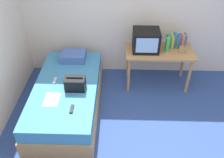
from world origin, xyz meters
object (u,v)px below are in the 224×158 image
(picture_frame, at_px, (182,50))
(handbag, at_px, (75,84))
(bed, at_px, (67,96))
(tv, at_px, (146,40))
(water_bottle, at_px, (167,45))
(pillow, at_px, (73,56))
(desk, at_px, (159,54))
(magazine, at_px, (52,100))
(book_row, at_px, (176,41))
(remote_silver, at_px, (55,80))
(remote_dark, at_px, (72,109))

(picture_frame, relative_size, handbag, 0.45)
(bed, distance_m, handbag, 0.40)
(tv, bearing_deg, water_bottle, -8.34)
(pillow, relative_size, handbag, 1.42)
(handbag, bearing_deg, water_bottle, 27.23)
(handbag, bearing_deg, desk, 30.75)
(water_bottle, distance_m, magazine, 2.06)
(bed, bearing_deg, pillow, 88.70)
(tv, bearing_deg, book_row, 13.62)
(tv, xyz_separation_m, magazine, (-1.40, -1.06, -0.41))
(tv, xyz_separation_m, water_bottle, (0.35, -0.05, -0.05))
(water_bottle, bearing_deg, remote_silver, -162.55)
(remote_silver, bearing_deg, water_bottle, 17.45)
(picture_frame, bearing_deg, water_bottle, 169.24)
(desk, height_order, water_bottle, water_bottle)
(book_row, height_order, pillow, book_row)
(tv, xyz_separation_m, handbag, (-1.10, -0.80, -0.31))
(tv, distance_m, handbag, 1.39)
(magazine, bearing_deg, remote_silver, 96.36)
(handbag, distance_m, magazine, 0.41)
(bed, bearing_deg, remote_silver, 156.27)
(water_bottle, xyz_separation_m, handbag, (-1.45, -0.75, -0.26))
(tv, bearing_deg, remote_silver, -156.89)
(water_bottle, bearing_deg, pillow, 177.68)
(picture_frame, bearing_deg, remote_silver, -165.79)
(picture_frame, bearing_deg, magazine, -154.51)
(tv, height_order, book_row, tv)
(picture_frame, relative_size, magazine, 0.47)
(magazine, relative_size, remote_dark, 1.86)
(tv, bearing_deg, desk, 0.37)
(book_row, distance_m, picture_frame, 0.24)
(tv, xyz_separation_m, remote_dark, (-1.08, -1.24, -0.40))
(picture_frame, height_order, pillow, picture_frame)
(pillow, height_order, handbag, handbag)
(desk, relative_size, tv, 2.64)
(handbag, height_order, remote_silver, handbag)
(tv, height_order, remote_silver, tv)
(water_bottle, distance_m, remote_dark, 1.90)
(bed, distance_m, pillow, 0.78)
(tv, xyz_separation_m, remote_silver, (-1.45, -0.62, -0.40))
(water_bottle, bearing_deg, picture_frame, -10.76)
(book_row, bearing_deg, water_bottle, -134.77)
(book_row, relative_size, picture_frame, 2.36)
(handbag, bearing_deg, bed, 150.87)
(water_bottle, xyz_separation_m, remote_silver, (-1.81, -0.57, -0.35))
(water_bottle, bearing_deg, remote_dark, -140.34)
(magazine, bearing_deg, picture_frame, 25.49)
(desk, xyz_separation_m, water_bottle, (0.11, -0.05, 0.22))
(tv, relative_size, picture_frame, 3.26)
(water_bottle, height_order, handbag, water_bottle)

